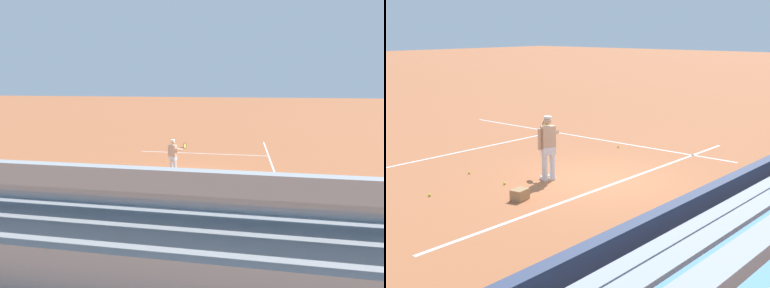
% 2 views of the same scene
% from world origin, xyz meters
% --- Properties ---
extents(ground_plane, '(160.00, 160.00, 0.00)m').
position_xyz_m(ground_plane, '(0.00, 0.00, 0.00)').
color(ground_plane, '#B7663D').
extents(court_baseline_white, '(12.00, 0.10, 0.01)m').
position_xyz_m(court_baseline_white, '(0.00, -0.50, 0.00)').
color(court_baseline_white, white).
rests_on(court_baseline_white, ground).
extents(court_sideline_white, '(0.10, 12.00, 0.01)m').
position_xyz_m(court_sideline_white, '(4.11, 4.00, 0.00)').
color(court_sideline_white, white).
rests_on(court_sideline_white, ground).
extents(court_service_line_white, '(8.22, 0.10, 0.01)m').
position_xyz_m(court_service_line_white, '(0.00, 5.50, 0.00)').
color(court_service_line_white, white).
rests_on(court_service_line_white, ground).
extents(back_wall_sponsor_board, '(26.67, 0.25, 1.10)m').
position_xyz_m(back_wall_sponsor_board, '(0.01, -4.15, 0.55)').
color(back_wall_sponsor_board, '#384260').
rests_on(back_wall_sponsor_board, ground).
extents(tennis_player, '(0.83, 0.92, 1.71)m').
position_xyz_m(tennis_player, '(-0.90, 1.06, 0.89)').
color(tennis_player, silver).
rests_on(tennis_player, ground).
extents(ball_box_cardboard, '(0.45, 0.37, 0.26)m').
position_xyz_m(ball_box_cardboard, '(-2.57, 0.40, 0.13)').
color(ball_box_cardboard, '#A87F51').
rests_on(ball_box_cardboard, ground).
extents(tennis_ball_stray_back, '(0.07, 0.07, 0.07)m').
position_xyz_m(tennis_ball_stray_back, '(-3.79, 2.24, 0.03)').
color(tennis_ball_stray_back, '#CCE533').
rests_on(tennis_ball_stray_back, ground).
extents(tennis_ball_on_baseline, '(0.07, 0.07, 0.07)m').
position_xyz_m(tennis_ball_on_baseline, '(3.46, 1.95, 0.03)').
color(tennis_ball_on_baseline, '#CCE533').
rests_on(tennis_ball_on_baseline, ground).
extents(tennis_ball_near_player, '(0.07, 0.07, 0.07)m').
position_xyz_m(tennis_ball_near_player, '(-1.96, 1.61, 0.03)').
color(tennis_ball_near_player, '#CCE533').
rests_on(tennis_ball_near_player, ground).
extents(tennis_ball_far_left, '(0.07, 0.07, 0.07)m').
position_xyz_m(tennis_ball_far_left, '(-1.90, 3.13, 0.03)').
color(tennis_ball_far_left, '#CCE533').
rests_on(tennis_ball_far_left, ground).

